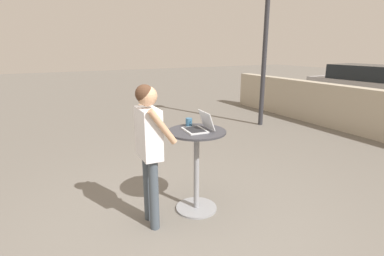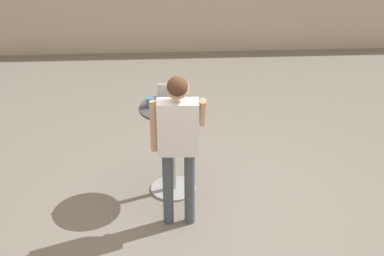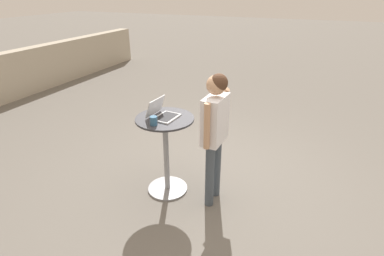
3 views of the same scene
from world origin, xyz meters
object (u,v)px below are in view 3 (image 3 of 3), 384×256
(cafe_table, at_px, (166,147))
(laptop, at_px, (163,113))
(coffee_mug, at_px, (154,121))
(standing_person, at_px, (215,125))

(cafe_table, relative_size, laptop, 3.02)
(coffee_mug, distance_m, standing_person, 0.71)
(coffee_mug, relative_size, standing_person, 0.07)
(cafe_table, distance_m, laptop, 0.46)
(cafe_table, xyz_separation_m, laptop, (0.00, 0.03, 0.46))
(standing_person, bearing_deg, laptop, 93.29)
(coffee_mug, bearing_deg, standing_person, -66.87)
(coffee_mug, bearing_deg, laptop, 3.27)
(cafe_table, relative_size, coffee_mug, 8.59)
(laptop, xyz_separation_m, coffee_mug, (-0.24, -0.01, 0.00))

